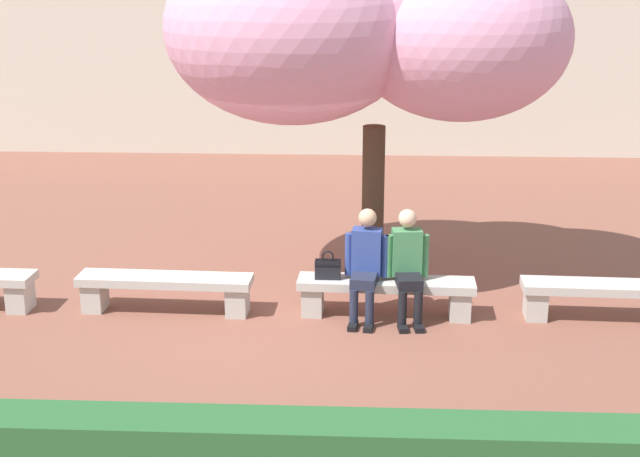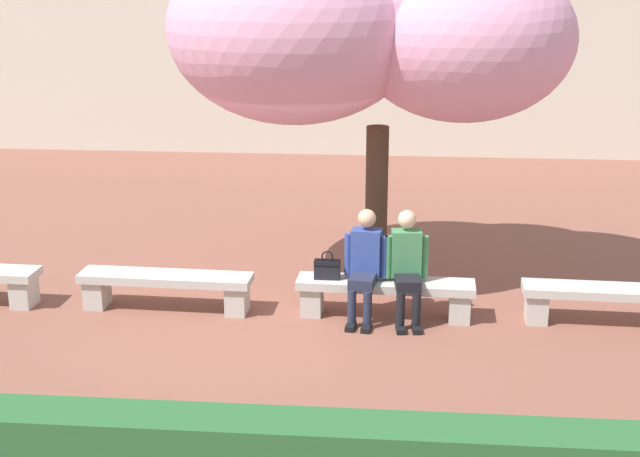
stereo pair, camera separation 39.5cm
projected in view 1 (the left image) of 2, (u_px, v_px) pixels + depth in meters
ground_plane at (275, 314)px, 10.53m from camera, size 100.00×100.00×0.00m
stone_bench_near_west at (165, 287)px, 10.51m from camera, size 2.07×0.49×0.45m
stone_bench_center at (386, 291)px, 10.38m from camera, size 2.07×0.49×0.45m
stone_bench_near_east at (612, 295)px, 10.26m from camera, size 2.07×0.49×0.45m
person_seated_left at (366, 261)px, 10.23m from camera, size 0.51×0.72×1.29m
person_seated_right at (408, 261)px, 10.21m from camera, size 0.51×0.71×1.29m
handbag at (328, 268)px, 10.35m from camera, size 0.30×0.15×0.34m
cherry_tree_main at (360, 29)px, 10.64m from camera, size 4.83×3.27×4.39m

